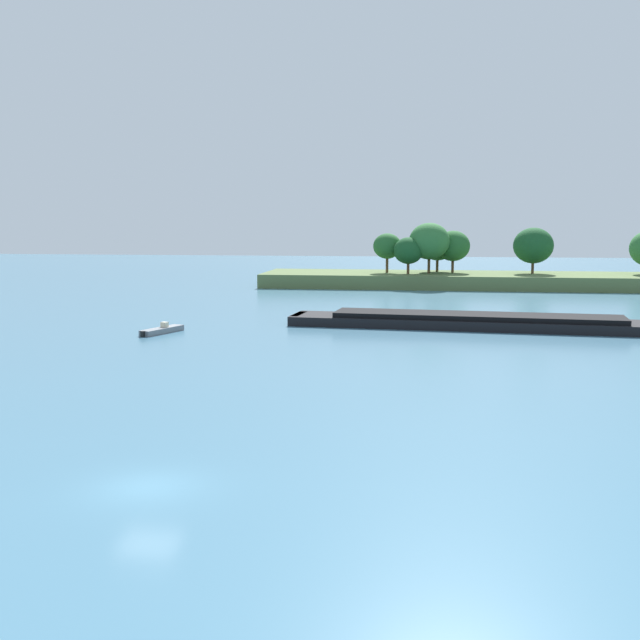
{
  "coord_description": "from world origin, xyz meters",
  "views": [
    {
      "loc": [
        11.27,
        -29.4,
        10.86
      ],
      "look_at": [
        0.85,
        44.41,
        1.2
      ],
      "focal_mm": 43.78,
      "sensor_mm": 36.0,
      "label": 1
    }
  ],
  "objects": [
    {
      "name": "ground_plane",
      "position": [
        0.0,
        0.0,
        0.0
      ],
      "size": [
        400.0,
        400.0,
        0.0
      ],
      "primitive_type": "plane",
      "color": "teal"
    },
    {
      "name": "treeline_island",
      "position": [
        24.48,
        98.51,
        3.06
      ],
      "size": [
        78.08,
        15.47,
        10.32
      ],
      "color": "#566B3D",
      "rests_on": "ground"
    },
    {
      "name": "small_motorboat",
      "position": [
        -14.08,
        41.66,
        0.29
      ],
      "size": [
        2.95,
        5.48,
        1.04
      ],
      "color": "slate",
      "rests_on": "ground"
    },
    {
      "name": "cargo_barge",
      "position": [
        18.52,
        49.25,
        0.8
      ],
      "size": [
        41.02,
        9.34,
        5.56
      ],
      "color": "black",
      "rests_on": "ground"
    }
  ]
}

